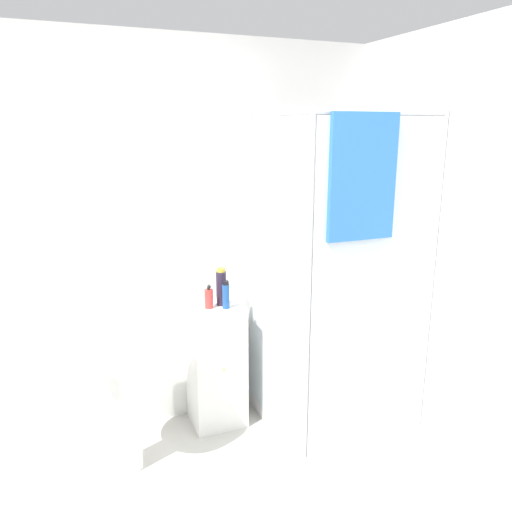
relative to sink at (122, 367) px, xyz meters
name	(u,v)px	position (x,y,z in m)	size (l,w,h in m)	color
wall_back	(124,244)	(0.11, 0.46, 0.60)	(6.40, 0.06, 2.50)	white
shower_enclosure	(330,346)	(1.29, -0.09, -0.05)	(0.86, 0.89, 2.05)	white
vanity_cabinet	(216,365)	(0.63, 0.26, -0.23)	(0.34, 0.33, 0.84)	silver
sink	(122,367)	(0.00, 0.00, 0.00)	(0.50, 0.50, 1.00)	white
soap_dispenser	(209,298)	(0.59, 0.24, 0.25)	(0.05, 0.06, 0.15)	red
shampoo_bottle_tall_black	(221,287)	(0.68, 0.27, 0.31)	(0.06, 0.06, 0.25)	#281E33
shampoo_bottle_blue	(226,295)	(0.68, 0.19, 0.28)	(0.04, 0.04, 0.18)	#1E4C93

